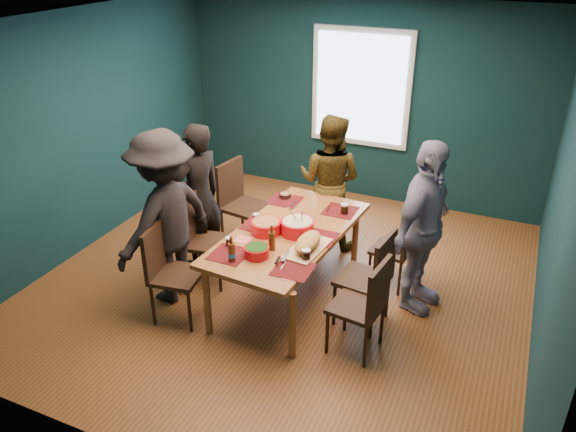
# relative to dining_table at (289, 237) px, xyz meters

# --- Properties ---
(room) EXTENTS (5.01, 5.01, 2.71)m
(room) POSITION_rel_dining_table_xyz_m (-0.12, 0.46, 0.70)
(room) COLOR brown
(room) RESTS_ON ground
(dining_table) EXTENTS (1.13, 2.02, 0.74)m
(dining_table) POSITION_rel_dining_table_xyz_m (0.00, 0.00, 0.00)
(dining_table) COLOR #95592C
(dining_table) RESTS_ON floor
(chair_left_far) EXTENTS (0.53, 0.53, 1.03)m
(chair_left_far) POSITION_rel_dining_table_xyz_m (-0.99, 0.76, -0.07)
(chair_left_far) COLOR black
(chair_left_far) RESTS_ON floor
(chair_left_mid) EXTENTS (0.50, 0.50, 0.96)m
(chair_left_mid) POSITION_rel_dining_table_xyz_m (-0.98, -0.12, -0.11)
(chair_left_mid) COLOR black
(chair_left_mid) RESTS_ON floor
(chair_left_near) EXTENTS (0.51, 0.51, 0.98)m
(chair_left_near) POSITION_rel_dining_table_xyz_m (-0.91, -0.81, -0.10)
(chair_left_near) COLOR black
(chair_left_near) RESTS_ON floor
(chair_right_far) EXTENTS (0.43, 0.43, 0.87)m
(chair_right_far) POSITION_rel_dining_table_xyz_m (1.00, 0.60, -0.17)
(chair_right_far) COLOR black
(chair_right_far) RESTS_ON floor
(chair_right_mid) EXTENTS (0.50, 0.50, 0.99)m
(chair_right_mid) POSITION_rel_dining_table_xyz_m (0.92, -0.15, -0.09)
(chair_right_mid) COLOR black
(chair_right_mid) RESTS_ON floor
(chair_right_near) EXTENTS (0.48, 0.48, 0.95)m
(chair_right_near) POSITION_rel_dining_table_xyz_m (0.99, -0.57, -0.12)
(chair_right_near) COLOR black
(chair_right_near) RESTS_ON floor
(person_far_left) EXTENTS (0.57, 0.70, 1.66)m
(person_far_left) POSITION_rel_dining_table_xyz_m (-1.14, 0.16, 0.16)
(person_far_left) COLOR black
(person_far_left) RESTS_ON floor
(person_back) EXTENTS (0.80, 0.63, 1.60)m
(person_back) POSITION_rel_dining_table_xyz_m (-0.01, 1.22, 0.13)
(person_back) COLOR black
(person_back) RESTS_ON floor
(person_right) EXTENTS (0.66, 1.10, 1.76)m
(person_right) POSITION_rel_dining_table_xyz_m (1.25, 0.34, 0.21)
(person_right) COLOR silver
(person_right) RESTS_ON floor
(person_near_left) EXTENTS (0.88, 1.27, 1.79)m
(person_near_left) POSITION_rel_dining_table_xyz_m (-1.10, -0.51, 0.23)
(person_near_left) COLOR black
(person_near_left) RESTS_ON floor
(bowl_salad) EXTENTS (0.30, 0.30, 0.13)m
(bowl_salad) POSITION_rel_dining_table_xyz_m (-0.20, -0.11, 0.14)
(bowl_salad) COLOR red
(bowl_salad) RESTS_ON dining_table
(bowl_dumpling) EXTENTS (0.34, 0.34, 0.31)m
(bowl_dumpling) POSITION_rel_dining_table_xyz_m (0.09, -0.00, 0.14)
(bowl_dumpling) COLOR red
(bowl_dumpling) RESTS_ON dining_table
(bowl_herbs) EXTENTS (0.24, 0.24, 0.10)m
(bowl_herbs) POSITION_rel_dining_table_xyz_m (-0.08, -0.56, 0.12)
(bowl_herbs) COLOR red
(bowl_herbs) RESTS_ON dining_table
(cutting_board) EXTENTS (0.34, 0.68, 0.15)m
(cutting_board) POSITION_rel_dining_table_xyz_m (0.31, -0.26, 0.14)
(cutting_board) COLOR tan
(cutting_board) RESTS_ON dining_table
(small_bowl) EXTENTS (0.13, 0.13, 0.05)m
(small_bowl) POSITION_rel_dining_table_xyz_m (-0.35, 0.70, 0.10)
(small_bowl) COLOR black
(small_bowl) RESTS_ON dining_table
(beer_bottle_a) EXTENTS (0.07, 0.07, 0.25)m
(beer_bottle_a) POSITION_rel_dining_table_xyz_m (-0.24, -0.72, 0.16)
(beer_bottle_a) COLOR #4B230D
(beer_bottle_a) RESTS_ON dining_table
(beer_bottle_b) EXTENTS (0.06, 0.06, 0.25)m
(beer_bottle_b) POSITION_rel_dining_table_xyz_m (-0.00, -0.39, 0.17)
(beer_bottle_b) COLOR #4B230D
(beer_bottle_b) RESTS_ON dining_table
(cola_glass_a) EXTENTS (0.06, 0.06, 0.09)m
(cola_glass_a) POSITION_rel_dining_table_xyz_m (-0.40, -0.49, 0.12)
(cola_glass_a) COLOR black
(cola_glass_a) RESTS_ON dining_table
(cola_glass_b) EXTENTS (0.08, 0.08, 0.11)m
(cola_glass_b) POSITION_rel_dining_table_xyz_m (0.37, -0.45, 0.13)
(cola_glass_b) COLOR black
(cola_glass_b) RESTS_ON dining_table
(cola_glass_c) EXTENTS (0.08, 0.08, 0.11)m
(cola_glass_c) POSITION_rel_dining_table_xyz_m (0.38, 0.59, 0.13)
(cola_glass_c) COLOR black
(cola_glass_c) RESTS_ON dining_table
(cola_glass_d) EXTENTS (0.07, 0.07, 0.09)m
(cola_glass_d) POSITION_rel_dining_table_xyz_m (-0.38, 0.05, 0.12)
(cola_glass_d) COLOR black
(cola_glass_d) RESTS_ON dining_table
(napkin_a) EXTENTS (0.15, 0.15, 0.00)m
(napkin_a) POSITION_rel_dining_table_xyz_m (0.33, 0.08, 0.07)
(napkin_a) COLOR #E76461
(napkin_a) RESTS_ON dining_table
(napkin_b) EXTENTS (0.15, 0.15, 0.00)m
(napkin_b) POSITION_rel_dining_table_xyz_m (-0.34, -0.34, 0.07)
(napkin_b) COLOR #E76461
(napkin_b) RESTS_ON dining_table
(napkin_c) EXTENTS (0.15, 0.15, 0.00)m
(napkin_c) POSITION_rel_dining_table_xyz_m (0.34, -0.76, 0.07)
(napkin_c) COLOR #E76461
(napkin_c) RESTS_ON dining_table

